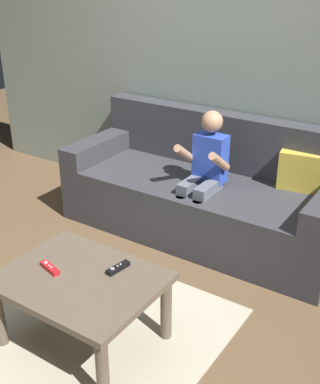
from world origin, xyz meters
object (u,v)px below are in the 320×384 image
(person_seated_on_couch, at_px, (204,172))
(game_remote_black_center, at_px, (118,268))
(game_remote_red_near_edge, at_px, (50,268))
(coffee_table, at_px, (81,288))
(couch, at_px, (206,194))

(person_seated_on_couch, distance_m, game_remote_black_center, 1.09)
(person_seated_on_couch, height_order, game_remote_red_near_edge, person_seated_on_couch)
(game_remote_red_near_edge, distance_m, game_remote_black_center, 0.35)
(person_seated_on_couch, relative_size, coffee_table, 1.20)
(person_seated_on_couch, xyz_separation_m, game_remote_red_near_edge, (-0.18, -1.27, -0.13))
(game_remote_red_near_edge, bearing_deg, person_seated_on_couch, 81.76)
(coffee_table, distance_m, game_remote_red_near_edge, 0.19)
(game_remote_black_center, bearing_deg, game_remote_red_near_edge, -146.36)
(person_seated_on_couch, bearing_deg, couch, 111.07)
(game_remote_black_center, bearing_deg, coffee_table, -128.37)
(game_remote_red_near_edge, bearing_deg, couch, 85.45)
(couch, bearing_deg, game_remote_black_center, -82.14)
(person_seated_on_couch, distance_m, coffee_table, 1.25)
(person_seated_on_couch, height_order, coffee_table, person_seated_on_couch)
(couch, bearing_deg, game_remote_red_near_edge, -94.55)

